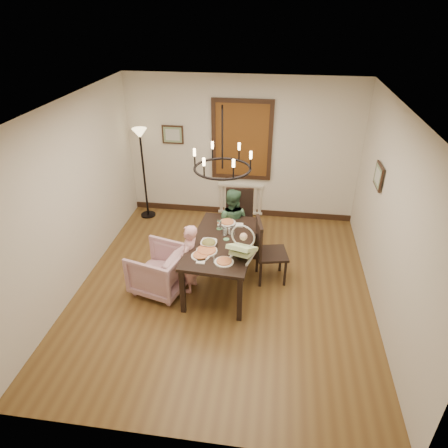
% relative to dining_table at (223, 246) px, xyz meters
% --- Properties ---
extents(room_shell, '(4.51, 5.00, 2.81)m').
position_rel_dining_table_xyz_m(room_shell, '(0.04, 0.23, 0.70)').
color(room_shell, brown).
rests_on(room_shell, ground).
extents(dining_table, '(1.06, 1.73, 0.78)m').
position_rel_dining_table_xyz_m(dining_table, '(0.00, 0.00, 0.00)').
color(dining_table, black).
rests_on(dining_table, room_shell).
extents(chair_far, '(0.52, 0.52, 1.10)m').
position_rel_dining_table_xyz_m(chair_far, '(0.14, 1.05, -0.15)').
color(chair_far, black).
rests_on(chair_far, room_shell).
extents(chair_right, '(0.56, 0.56, 1.07)m').
position_rel_dining_table_xyz_m(chair_right, '(0.75, 0.22, -0.16)').
color(chair_right, black).
rests_on(chair_right, room_shell).
extents(armchair, '(0.96, 0.95, 0.71)m').
position_rel_dining_table_xyz_m(armchair, '(-0.93, -0.28, -0.34)').
color(armchair, '#D3A1A9').
rests_on(armchair, room_shell).
extents(elderly_woman, '(0.28, 0.37, 0.94)m').
position_rel_dining_table_xyz_m(elderly_woman, '(-0.47, -0.22, -0.23)').
color(elderly_woman, pink).
rests_on(elderly_woman, room_shell).
extents(seated_man, '(0.55, 0.46, 1.03)m').
position_rel_dining_table_xyz_m(seated_man, '(0.03, 0.86, -0.18)').
color(seated_man, '#3B6446').
rests_on(seated_man, room_shell).
extents(baby_bouncer, '(0.50, 0.59, 0.34)m').
position_rel_dining_table_xyz_m(baby_bouncer, '(0.33, -0.37, 0.25)').
color(baby_bouncer, beige).
rests_on(baby_bouncer, dining_table).
extents(salad_bowl, '(0.29, 0.29, 0.07)m').
position_rel_dining_table_xyz_m(salad_bowl, '(-0.18, -0.14, 0.12)').
color(salad_bowl, white).
rests_on(salad_bowl, dining_table).
extents(pizza_platter, '(0.31, 0.31, 0.04)m').
position_rel_dining_table_xyz_m(pizza_platter, '(-0.19, -0.32, 0.11)').
color(pizza_platter, tan).
rests_on(pizza_platter, dining_table).
extents(drinking_glass, '(0.07, 0.07, 0.13)m').
position_rel_dining_table_xyz_m(drinking_glass, '(0.01, 0.18, 0.15)').
color(drinking_glass, silver).
rests_on(drinking_glass, dining_table).
extents(window_blinds, '(1.00, 0.03, 1.40)m').
position_rel_dining_table_xyz_m(window_blinds, '(0.04, 2.32, 0.90)').
color(window_blinds, brown).
rests_on(window_blinds, room_shell).
extents(radiator, '(0.92, 0.12, 0.62)m').
position_rel_dining_table_xyz_m(radiator, '(0.04, 2.34, -0.35)').
color(radiator, silver).
rests_on(radiator, room_shell).
extents(picture_back, '(0.42, 0.03, 0.36)m').
position_rel_dining_table_xyz_m(picture_back, '(-1.31, 2.33, 0.95)').
color(picture_back, black).
rests_on(picture_back, room_shell).
extents(picture_right, '(0.03, 0.42, 0.36)m').
position_rel_dining_table_xyz_m(picture_right, '(2.25, 0.76, 0.95)').
color(picture_right, black).
rests_on(picture_right, room_shell).
extents(floor_lamp, '(0.30, 0.30, 1.80)m').
position_rel_dining_table_xyz_m(floor_lamp, '(-1.86, 2.01, 0.20)').
color(floor_lamp, black).
rests_on(floor_lamp, room_shell).
extents(chandelier, '(0.80, 0.80, 0.04)m').
position_rel_dining_table_xyz_m(chandelier, '(0.00, 0.00, 1.25)').
color(chandelier, black).
rests_on(chandelier, room_shell).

